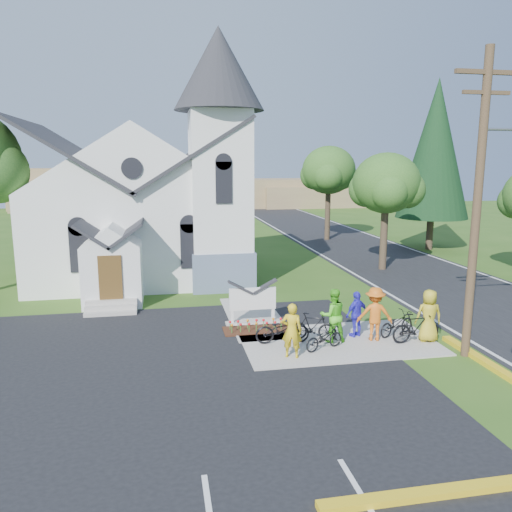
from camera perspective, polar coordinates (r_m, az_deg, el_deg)
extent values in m
plane|color=#305719|center=(17.85, 5.34, -10.66)|extent=(120.00, 120.00, 0.00)
cube|color=black|center=(15.57, -18.87, -14.51)|extent=(20.00, 16.00, 0.02)
cube|color=black|center=(34.87, 14.41, -0.34)|extent=(8.00, 90.00, 0.02)
cube|color=gray|center=(18.73, 9.40, -9.63)|extent=(7.00, 4.00, 0.05)
cube|color=white|center=(29.26, -13.20, 2.59)|extent=(11.00, 9.00, 5.00)
cube|color=slate|center=(26.41, -3.99, -1.31)|extent=(3.20, 3.20, 2.00)
cube|color=white|center=(25.91, -4.09, 6.28)|extent=(3.00, 3.00, 9.00)
cone|color=#242529|center=(26.22, -4.29, 20.59)|extent=(4.50, 4.50, 4.00)
cube|color=white|center=(23.92, -16.02, -2.00)|extent=(2.60, 2.40, 2.80)
cube|color=#553A18|center=(22.71, -16.31, -2.43)|extent=(1.00, 0.10, 2.00)
cube|color=gray|center=(20.51, -0.39, -7.59)|extent=(2.20, 0.40, 0.10)
cube|color=white|center=(20.23, -2.78, -6.38)|extent=(0.12, 0.12, 1.00)
cube|color=white|center=(20.52, 1.95, -6.12)|extent=(0.12, 0.12, 1.00)
cube|color=white|center=(20.22, -0.40, -4.90)|extent=(1.90, 0.14, 0.90)
cube|color=#36190E|center=(19.68, 0.08, -8.44)|extent=(2.60, 1.10, 0.07)
cylinder|color=#432D21|center=(17.63, 23.91, 4.94)|extent=(0.28, 0.28, 10.00)
cube|color=#432D21|center=(17.78, 24.99, 18.52)|extent=(2.20, 0.14, 0.14)
cube|color=#432D21|center=(17.69, 24.83, 16.60)|extent=(1.60, 0.12, 0.12)
cylinder|color=#35291D|center=(31.23, 14.39, 2.16)|extent=(0.44, 0.44, 4.05)
ellipsoid|color=#28591E|center=(30.93, 14.67, 8.07)|extent=(4.00, 4.00, 3.60)
cylinder|color=#35291D|center=(42.45, 8.18, 4.87)|extent=(0.44, 0.44, 4.50)
ellipsoid|color=#28591E|center=(42.24, 8.32, 9.70)|extent=(4.40, 4.40, 3.96)
cylinder|color=#35291D|center=(39.60, 19.23, 2.44)|extent=(0.50, 0.50, 2.40)
cone|color=black|center=(39.26, 19.79, 11.43)|extent=(5.20, 5.20, 10.00)
cube|color=#8B714E|center=(72.89, -2.27, 7.18)|extent=(60.00, 8.00, 4.00)
cube|color=#8B714E|center=(74.24, -14.93, 7.51)|extent=(30.00, 6.00, 5.60)
cube|color=#8B714E|center=(75.04, 10.22, 6.74)|extent=(25.00, 6.00, 3.00)
imported|color=gold|center=(16.79, 4.11, -8.48)|extent=(0.80, 0.66, 1.87)
imported|color=black|center=(18.14, 3.04, -8.38)|extent=(2.00, 0.81, 1.03)
imported|color=#51C925|center=(18.36, 8.78, -6.71)|extent=(0.97, 0.77, 1.97)
imported|color=black|center=(18.48, 6.49, -8.03)|extent=(1.81, 1.11, 1.05)
imported|color=#322BD9|center=(19.07, 11.44, -6.51)|extent=(1.10, 0.77, 1.73)
imported|color=black|center=(17.72, 7.77, -9.28)|extent=(1.67, 1.10, 0.83)
imported|color=orange|center=(18.80, 13.43, -6.44)|extent=(1.43, 1.06, 1.98)
imported|color=black|center=(19.06, 17.83, -7.81)|extent=(1.87, 0.60, 1.11)
imported|color=gold|center=(19.24, 19.14, -6.45)|extent=(1.03, 0.75, 1.93)
imported|color=black|center=(19.66, 15.75, -7.44)|extent=(1.83, 1.25, 0.91)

